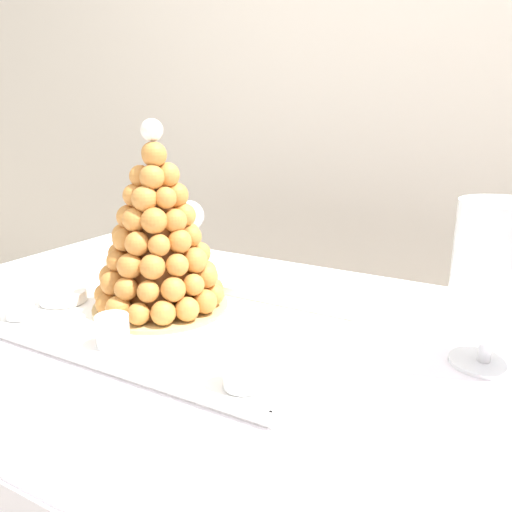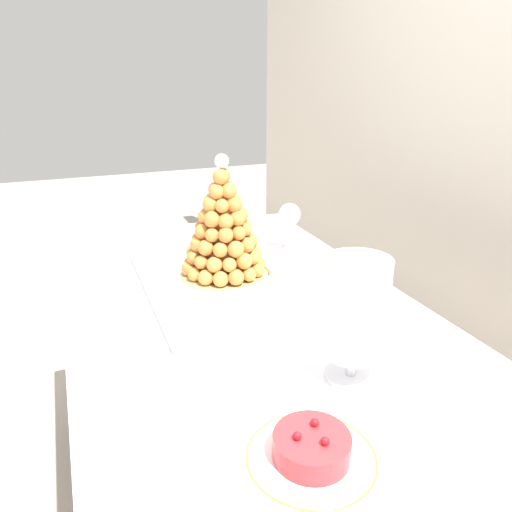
{
  "view_description": "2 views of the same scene",
  "coord_description": "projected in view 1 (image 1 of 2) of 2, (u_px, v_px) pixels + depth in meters",
  "views": [
    {
      "loc": [
        0.33,
        -0.71,
        1.18
      ],
      "look_at": [
        -0.09,
        0.03,
        0.94
      ],
      "focal_mm": 36.12,
      "sensor_mm": 36.0,
      "label": 1
    },
    {
      "loc": [
        0.98,
        -0.39,
        1.38
      ],
      "look_at": [
        -0.08,
        0.03,
        0.94
      ],
      "focal_mm": 34.03,
      "sensor_mm": 36.0,
      "label": 2
    }
  ],
  "objects": [
    {
      "name": "macaron_goblet",
      "position": [
        496.0,
        270.0,
        0.76
      ],
      "size": [
        0.12,
        0.12,
        0.26
      ],
      "color": "white",
      "rests_on": "buffet_table"
    },
    {
      "name": "croquembouche",
      "position": [
        157.0,
        238.0,
        0.97
      ],
      "size": [
        0.26,
        0.26,
        0.36
      ],
      "color": "tan",
      "rests_on": "serving_tray"
    },
    {
      "name": "wine_glass",
      "position": [
        189.0,
        218.0,
        1.27
      ],
      "size": [
        0.07,
        0.07,
        0.17
      ],
      "color": "silver",
      "rests_on": "buffet_table"
    },
    {
      "name": "backdrop_wall",
      "position": [
        443.0,
        87.0,
        1.65
      ],
      "size": [
        4.8,
        0.1,
        2.5
      ],
      "primitive_type": "cube",
      "color": "silver",
      "rests_on": "ground_plane"
    },
    {
      "name": "dessert_cup_centre",
      "position": [
        244.0,
        371.0,
        0.72
      ],
      "size": [
        0.06,
        0.06,
        0.05
      ],
      "color": "silver",
      "rests_on": "serving_tray"
    },
    {
      "name": "dessert_cup_mid_left",
      "position": [
        113.0,
        332.0,
        0.84
      ],
      "size": [
        0.05,
        0.05,
        0.05
      ],
      "color": "silver",
      "rests_on": "serving_tray"
    },
    {
      "name": "dessert_cup_left",
      "position": [
        19.0,
        307.0,
        0.95
      ],
      "size": [
        0.05,
        0.05,
        0.05
      ],
      "color": "silver",
      "rests_on": "serving_tray"
    },
    {
      "name": "serving_tray",
      "position": [
        162.0,
        323.0,
        0.94
      ],
      "size": [
        0.65,
        0.37,
        0.02
      ],
      "color": "white",
      "rests_on": "buffet_table"
    },
    {
      "name": "creme_brulee_ramekin",
      "position": [
        63.0,
        295.0,
        1.04
      ],
      "size": [
        0.09,
        0.09,
        0.02
      ],
      "color": "white",
      "rests_on": "serving_tray"
    },
    {
      "name": "buffet_table",
      "position": [
        292.0,
        396.0,
        0.89
      ],
      "size": [
        1.71,
        0.89,
        0.8
      ],
      "color": "brown",
      "rests_on": "ground_plane"
    }
  ]
}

